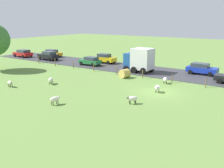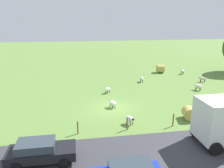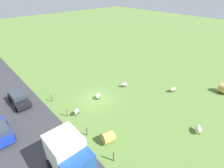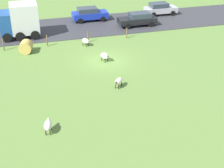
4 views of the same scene
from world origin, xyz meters
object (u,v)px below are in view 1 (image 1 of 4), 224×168
Objects in this scene: sheep_4 at (10,83)px; car_6 at (105,58)px; sheep_0 at (132,99)px; sheep_5 at (158,88)px; sheep_6 at (51,80)px; car_0 at (90,61)px; hay_bale_0 at (125,74)px; car_1 at (202,69)px; car_4 at (23,53)px; truck_0 at (140,60)px; car_5 at (48,55)px; sheep_1 at (165,79)px; sheep_2 at (55,99)px; car_3 at (53,53)px.

car_6 reaches higher than sheep_4.
sheep_5 is (5.09, -0.24, -0.00)m from sheep_0.
car_0 is at bearing 17.92° from sheep_6.
car_1 is at bearing -44.82° from hay_bale_0.
hay_bale_0 is (8.20, -5.72, 0.06)m from sheep_6.
sheep_6 is 0.29× the size of car_4.
car_4 is at bearing 60.28° from sheep_6.
hay_bale_0 is 0.31× the size of car_0.
sheep_5 is at bearing -103.73° from car_4.
car_1 is at bearing -5.89° from sheep_5.
truck_0 is 0.97× the size of car_5.
sheep_0 is at bearing 177.29° from sheep_5.
sheep_2 is (-13.68, 5.27, 0.01)m from sheep_1.
sheep_2 is 0.95× the size of sheep_6.
sheep_0 is at bearing -129.97° from car_0.
car_5 reaches higher than sheep_0.
car_3 is (12.25, 29.84, 0.31)m from sheep_5.
car_4 reaches higher than car_0.
car_5 reaches higher than car_1.
truck_0 is 9.74m from car_0.
sheep_1 is at bearing -21.06° from sheep_2.
car_0 is at bearing 64.71° from hay_bale_0.
car_0 is 3.48m from car_6.
sheep_1 is 0.94× the size of sheep_4.
car_3 is at bearing 74.89° from car_0.
hay_bale_0 is 20.92m from car_5.
sheep_1 is 30.02m from car_3.
sheep_4 is at bearing 80.40° from sheep_2.
sheep_5 reaches higher than sheep_4.
sheep_5 is 0.90× the size of hay_bale_0.
truck_0 is at bearing -27.16° from sheep_4.
truck_0 reaches higher than car_4.
car_3 is 1.05× the size of car_6.
car_4 is at bearing 80.95° from hay_bale_0.
car_1 is 36.09m from car_4.
sheep_0 is at bearing -120.36° from car_3.
sheep_4 is at bearing 129.78° from sheep_1.
sheep_5 is 0.28× the size of car_0.
sheep_2 is at bearing -177.40° from truck_0.
hay_bale_0 is 12.29m from car_6.
sheep_0 is 0.26× the size of truck_0.
sheep_5 is at bearing -140.72° from truck_0.
car_5 is at bearing -88.21° from car_4.
sheep_1 is 0.27× the size of car_3.
car_3 is at bearing -51.84° from car_4.
car_1 is (12.15, -1.25, 0.37)m from sheep_5.
sheep_0 is 0.97× the size of sheep_5.
car_0 is (0.13, 9.68, -1.08)m from truck_0.
car_3 is at bearing 67.67° from sheep_5.
car_3 is 13.79m from car_6.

